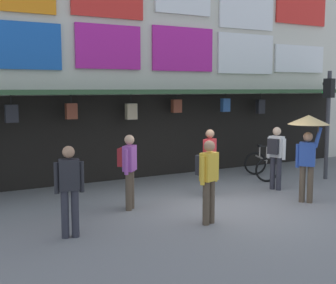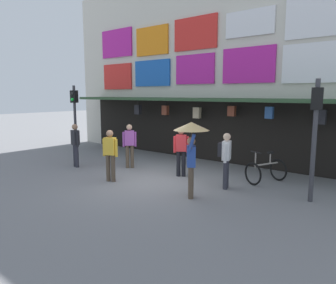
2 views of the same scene
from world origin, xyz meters
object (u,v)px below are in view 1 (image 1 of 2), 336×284
(traffic_light_far, at_px, (328,107))
(pedestrian_in_black, at_px, (276,153))
(pedestrian_in_white, at_px, (210,158))
(pedestrian_in_blue, at_px, (69,186))
(bicycle_parked, at_px, (261,165))
(pedestrian_with_umbrella, at_px, (308,134))
(pedestrian_in_yellow, at_px, (129,166))
(pedestrian_in_green, at_px, (208,175))

(traffic_light_far, height_order, pedestrian_in_black, traffic_light_far)
(pedestrian_in_black, bearing_deg, pedestrian_in_white, 170.64)
(pedestrian_in_white, xyz_separation_m, pedestrian_in_blue, (-4.02, -1.46, 0.00))
(traffic_light_far, bearing_deg, bicycle_parked, 149.28)
(traffic_light_far, distance_m, pedestrian_with_umbrella, 3.20)
(traffic_light_far, xyz_separation_m, pedestrian_in_black, (-2.34, -0.39, -1.16))
(pedestrian_in_yellow, bearing_deg, pedestrian_in_white, 5.29)
(pedestrian_with_umbrella, bearing_deg, pedestrian_in_yellow, 159.47)
(bicycle_parked, relative_size, pedestrian_in_white, 0.80)
(pedestrian_in_yellow, bearing_deg, pedestrian_in_green, -61.60)
(pedestrian_in_black, height_order, pedestrian_in_blue, same)
(pedestrian_in_yellow, xyz_separation_m, pedestrian_in_white, (2.31, 0.21, -0.04))
(pedestrian_with_umbrella, xyz_separation_m, pedestrian_in_black, (0.28, 1.37, -0.66))
(bicycle_parked, relative_size, pedestrian_in_black, 0.80)
(traffic_light_far, relative_size, pedestrian_with_umbrella, 1.54)
(traffic_light_far, relative_size, pedestrian_in_green, 1.90)
(pedestrian_with_umbrella, bearing_deg, pedestrian_in_green, -174.79)
(bicycle_parked, distance_m, pedestrian_in_blue, 7.09)
(pedestrian_in_black, bearing_deg, pedestrian_in_green, -153.28)
(pedestrian_in_green, bearing_deg, pedestrian_in_white, 55.03)
(pedestrian_in_black, bearing_deg, pedestrian_with_umbrella, -101.63)
(bicycle_parked, xyz_separation_m, pedestrian_in_white, (-2.59, -1.06, 0.55))
(pedestrian_in_yellow, xyz_separation_m, pedestrian_in_green, (0.94, -1.74, 0.00))
(bicycle_parked, xyz_separation_m, pedestrian_in_yellow, (-4.90, -1.27, 0.59))
(pedestrian_in_green, relative_size, pedestrian_in_blue, 1.00)
(pedestrian_in_white, bearing_deg, pedestrian_in_yellow, -174.71)
(pedestrian_with_umbrella, height_order, pedestrian_in_blue, pedestrian_with_umbrella)
(pedestrian_in_green, bearing_deg, pedestrian_in_blue, 169.29)
(pedestrian_with_umbrella, xyz_separation_m, pedestrian_in_green, (-2.98, -0.27, -0.66))
(pedestrian_with_umbrella, bearing_deg, pedestrian_in_white, 133.79)
(pedestrian_with_umbrella, relative_size, pedestrian_in_black, 1.24)
(pedestrian_in_black, xyz_separation_m, pedestrian_in_blue, (-5.92, -1.14, -0.04))
(pedestrian_in_green, xyz_separation_m, pedestrian_in_black, (3.27, 1.64, 0.00))
(pedestrian_in_black, bearing_deg, bicycle_parked, 63.19)
(bicycle_parked, height_order, pedestrian_with_umbrella, pedestrian_with_umbrella)
(bicycle_parked, height_order, pedestrian_in_blue, pedestrian_in_blue)
(pedestrian_in_black, relative_size, pedestrian_in_white, 1.00)
(pedestrian_in_white, bearing_deg, bicycle_parked, 22.26)
(pedestrian_in_yellow, height_order, pedestrian_in_white, same)
(pedestrian_in_green, bearing_deg, traffic_light_far, 19.98)
(bicycle_parked, bearing_deg, pedestrian_in_blue, -159.16)
(bicycle_parked, distance_m, pedestrian_in_yellow, 5.10)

